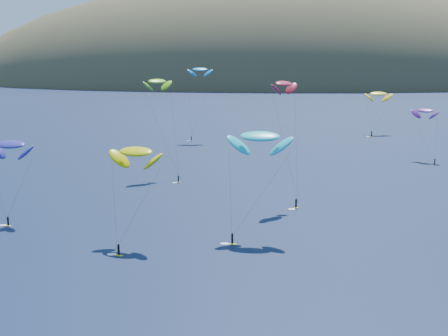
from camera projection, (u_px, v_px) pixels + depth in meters
name	position (u px, v px, depth m)	size (l,w,h in m)	color
island	(287.00, 93.00, 601.04)	(730.00, 300.00, 210.00)	#3D3526
kitesurfer_2	(136.00, 152.00, 107.17)	(10.74, 13.75, 18.30)	yellow
kitesurfer_3	(157.00, 81.00, 161.64)	(11.60, 15.29, 26.66)	yellow
kitesurfer_4	(200.00, 69.00, 222.81)	(8.92, 7.15, 27.60)	yellow
kitesurfer_5	(260.00, 136.00, 110.34)	(11.46, 10.81, 20.78)	yellow
kitesurfer_6	(425.00, 111.00, 185.47)	(8.77, 14.43, 16.85)	yellow
kitesurfer_9	(284.00, 84.00, 132.28)	(7.58, 11.36, 27.70)	yellow
kitesurfer_10	(11.00, 145.00, 121.02)	(10.26, 9.75, 17.29)	yellow
kitesurfer_11	(379.00, 94.00, 240.96)	(10.39, 13.02, 18.15)	yellow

